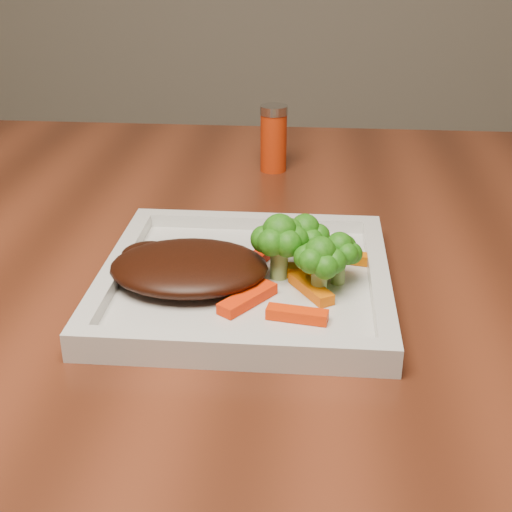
# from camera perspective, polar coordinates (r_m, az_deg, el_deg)

# --- Properties ---
(dining_table) EXTENTS (1.60, 0.90, 0.75)m
(dining_table) POSITION_cam_1_polar(r_m,az_deg,el_deg) (1.02, -2.56, -17.66)
(dining_table) COLOR #602815
(dining_table) RESTS_ON floor
(plate) EXTENTS (0.27, 0.27, 0.01)m
(plate) POSITION_cam_1_polar(r_m,az_deg,el_deg) (0.68, -0.84, -2.31)
(plate) COLOR silver
(plate) RESTS_ON dining_table
(steak) EXTENTS (0.15, 0.12, 0.03)m
(steak) POSITION_cam_1_polar(r_m,az_deg,el_deg) (0.67, -5.38, -0.90)
(steak) COLOR black
(steak) RESTS_ON plate
(broccoli_0) EXTENTS (0.07, 0.07, 0.07)m
(broccoli_0) POSITION_cam_1_polar(r_m,az_deg,el_deg) (0.69, 3.92, 1.62)
(broccoli_0) COLOR #326D12
(broccoli_0) RESTS_ON plate
(broccoli_1) EXTENTS (0.06, 0.06, 0.06)m
(broccoli_1) POSITION_cam_1_polar(r_m,az_deg,el_deg) (0.67, 6.68, 0.35)
(broccoli_1) COLOR #156510
(broccoli_1) RESTS_ON plate
(broccoli_2) EXTENTS (0.06, 0.06, 0.06)m
(broccoli_2) POSITION_cam_1_polar(r_m,az_deg,el_deg) (0.64, 5.13, -0.71)
(broccoli_2) COLOR #1A5E0F
(broccoli_2) RESTS_ON plate
(broccoli_3) EXTENTS (0.07, 0.07, 0.06)m
(broccoli_3) POSITION_cam_1_polar(r_m,az_deg,el_deg) (0.67, 1.88, 0.65)
(broccoli_3) COLOR #1A6D12
(broccoli_3) RESTS_ON plate
(carrot_0) EXTENTS (0.05, 0.02, 0.01)m
(carrot_0) POSITION_cam_1_polar(r_m,az_deg,el_deg) (0.61, 3.31, -4.69)
(carrot_0) COLOR red
(carrot_0) RESTS_ON plate
(carrot_2) EXTENTS (0.05, 0.06, 0.01)m
(carrot_2) POSITION_cam_1_polar(r_m,az_deg,el_deg) (0.64, -0.67, -3.42)
(carrot_2) COLOR #F22A03
(carrot_2) RESTS_ON plate
(carrot_3) EXTENTS (0.05, 0.02, 0.01)m
(carrot_3) POSITION_cam_1_polar(r_m,az_deg,el_deg) (0.72, 8.02, -0.18)
(carrot_3) COLOR #C75B03
(carrot_3) RESTS_ON plate
(carrot_4) EXTENTS (0.03, 0.06, 0.01)m
(carrot_4) POSITION_cam_1_polar(r_m,az_deg,el_deg) (0.73, 0.92, 0.47)
(carrot_4) COLOR red
(carrot_4) RESTS_ON plate
(carrot_5) EXTENTS (0.04, 0.06, 0.01)m
(carrot_5) POSITION_cam_1_polar(r_m,az_deg,el_deg) (0.66, 4.41, -2.59)
(carrot_5) COLOR #E15D03
(carrot_5) RESTS_ON plate
(carrot_6) EXTENTS (0.06, 0.02, 0.01)m
(carrot_6) POSITION_cam_1_polar(r_m,az_deg,el_deg) (0.69, 3.58, -1.12)
(carrot_6) COLOR orange
(carrot_6) RESTS_ON plate
(spice_shaker) EXTENTS (0.04, 0.04, 0.09)m
(spice_shaker) POSITION_cam_1_polar(r_m,az_deg,el_deg) (1.00, 1.41, 9.38)
(spice_shaker) COLOR #B12B09
(spice_shaker) RESTS_ON dining_table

